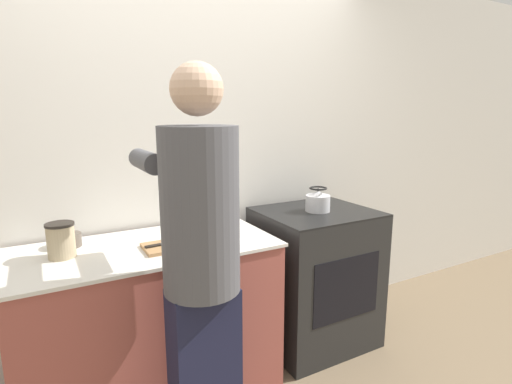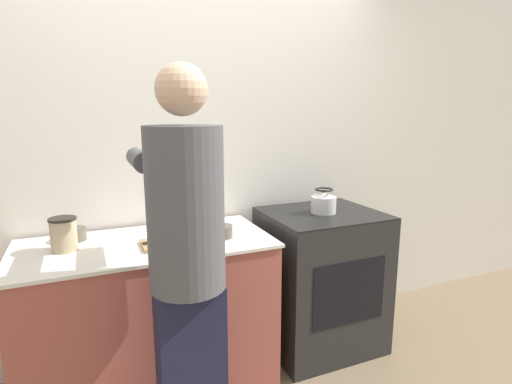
# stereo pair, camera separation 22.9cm
# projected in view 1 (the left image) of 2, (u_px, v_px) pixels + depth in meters

# --- Properties ---
(wall_back) EXTENTS (8.00, 0.05, 2.60)m
(wall_back) POSITION_uv_depth(u_px,v_px,m) (192.00, 156.00, 2.58)
(wall_back) COLOR silver
(wall_back) RESTS_ON ground_plane
(counter) EXTENTS (1.37, 0.67, 0.88)m
(counter) POSITION_uv_depth(u_px,v_px,m) (151.00, 321.00, 2.22)
(counter) COLOR #9E4C42
(counter) RESTS_ON ground_plane
(oven) EXTENTS (0.73, 0.64, 0.94)m
(oven) POSITION_uv_depth(u_px,v_px,m) (315.00, 277.00, 2.75)
(oven) COLOR black
(oven) RESTS_ON ground_plane
(person) EXTENTS (0.37, 0.61, 1.78)m
(person) POSITION_uv_depth(u_px,v_px,m) (201.00, 259.00, 1.70)
(person) COLOR #1A1C35
(person) RESTS_ON ground_plane
(cutting_board) EXTENTS (0.28, 0.20, 0.02)m
(cutting_board) POSITION_uv_depth(u_px,v_px,m) (171.00, 246.00, 2.10)
(cutting_board) COLOR #A87A4C
(cutting_board) RESTS_ON counter
(knife) EXTENTS (0.22, 0.05, 0.01)m
(knife) POSITION_uv_depth(u_px,v_px,m) (165.00, 244.00, 2.10)
(knife) COLOR silver
(knife) RESTS_ON cutting_board
(kettle) EXTENTS (0.16, 0.16, 0.16)m
(kettle) POSITION_uv_depth(u_px,v_px,m) (318.00, 201.00, 2.63)
(kettle) COLOR silver
(kettle) RESTS_ON oven
(bowl_prep) EXTENTS (0.14, 0.14, 0.07)m
(bowl_prep) POSITION_uv_depth(u_px,v_px,m) (68.00, 240.00, 2.11)
(bowl_prep) COLOR brown
(bowl_prep) RESTS_ON counter
(bowl_mixing) EXTENTS (0.13, 0.13, 0.07)m
(bowl_mixing) POSITION_uv_depth(u_px,v_px,m) (222.00, 233.00, 2.25)
(bowl_mixing) COLOR brown
(bowl_mixing) RESTS_ON counter
(canister_jar) EXTENTS (0.13, 0.13, 0.17)m
(canister_jar) POSITION_uv_depth(u_px,v_px,m) (61.00, 240.00, 1.95)
(canister_jar) COLOR tan
(canister_jar) RESTS_ON counter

